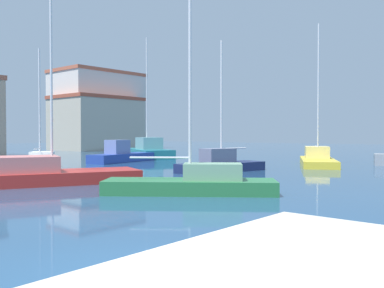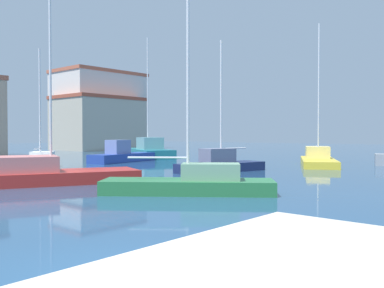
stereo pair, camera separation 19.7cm
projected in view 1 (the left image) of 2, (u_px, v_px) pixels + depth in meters
The scene contains 10 objects.
water at pixel (105, 167), 31.48m from camera, with size 160.00×160.00×0.00m, color navy.
sailboat_green_inner_mooring at pixel (194, 182), 17.44m from camera, with size 5.78×6.69×9.51m.
motorboat_blue_distant_east at pixel (121, 155), 36.79m from camera, with size 7.01×3.10×1.91m.
sailboat_yellow_far_right at pixel (317, 158), 33.27m from camera, with size 8.37×6.02×10.84m.
sailboat_teal_outer_mooring at pixel (147, 151), 43.50m from camera, with size 6.37×9.11×12.19m.
sailboat_white_distant_north at pixel (40, 162), 29.93m from camera, with size 4.88×5.32×8.33m.
sailboat_red_near_pier at pixel (46, 173), 20.74m from camera, with size 8.76×5.91×10.32m.
sailboat_navy_behind_lamppost at pixel (220, 163), 27.48m from camera, with size 6.47×3.06×8.40m.
waterfront_apartments at pixel (97, 123), 65.14m from camera, with size 12.01×9.00×8.02m.
harbor_office at pixel (98, 111), 67.74m from camera, with size 13.27×8.72×12.16m.
Camera 1 is at (-4.60, -5.39, 2.44)m, focal length 40.14 mm.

